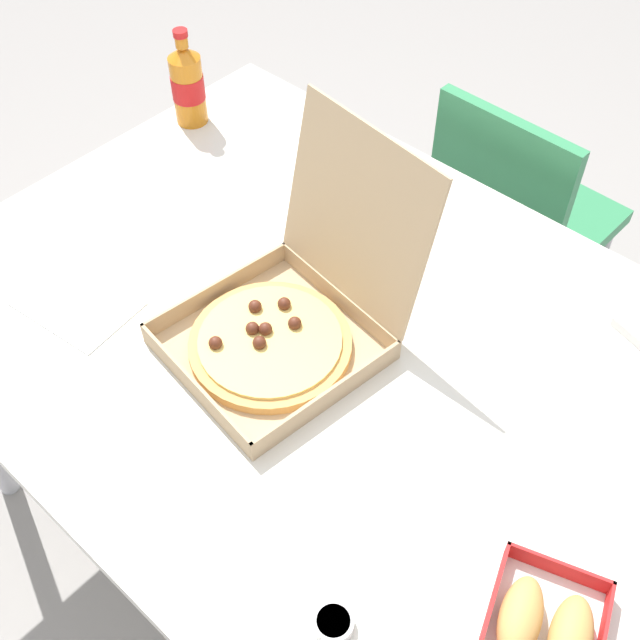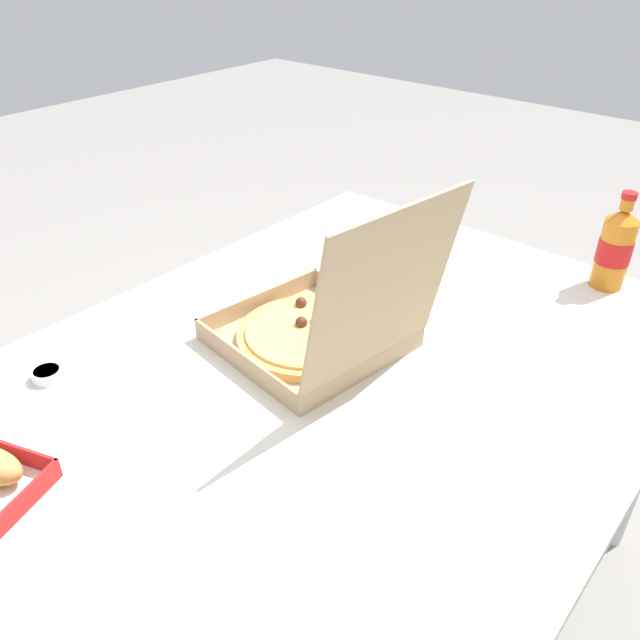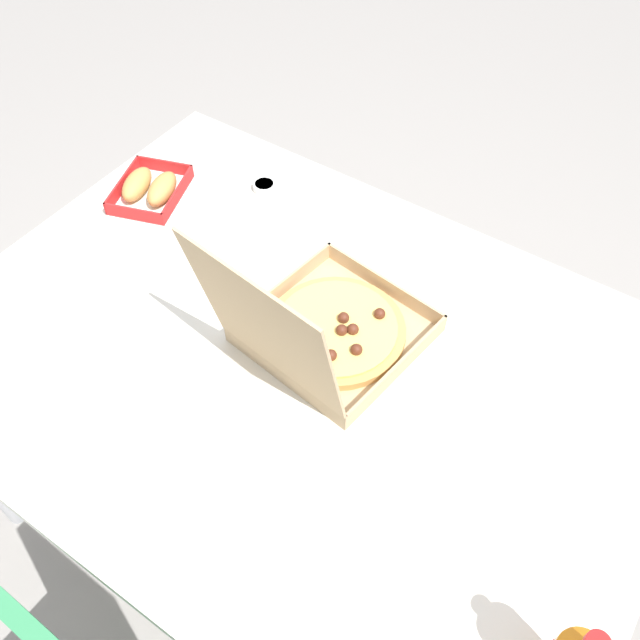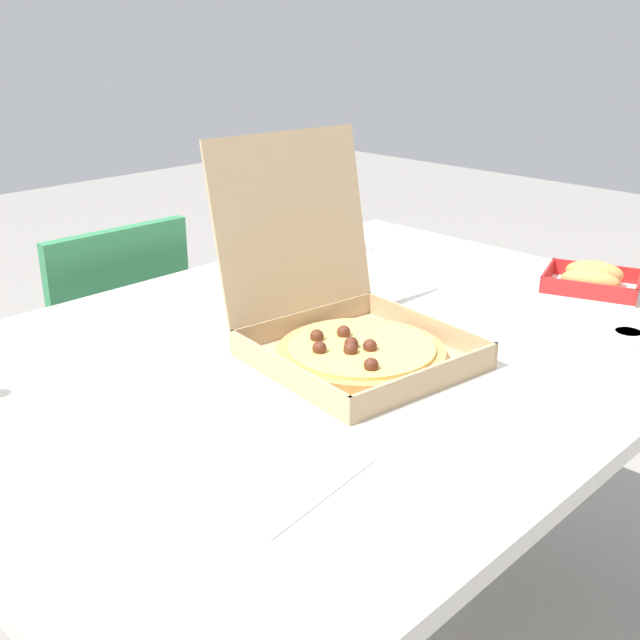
# 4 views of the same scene
# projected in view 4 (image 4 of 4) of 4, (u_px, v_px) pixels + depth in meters

# --- Properties ---
(dining_table) EXTENTS (1.45, 1.07, 0.74)m
(dining_table) POSITION_uv_depth(u_px,v_px,m) (336.00, 373.00, 1.42)
(dining_table) COLOR silver
(dining_table) RESTS_ON ground_plane
(chair) EXTENTS (0.41, 0.41, 0.83)m
(chair) POSITION_uv_depth(u_px,v_px,m) (104.00, 356.00, 1.97)
(chair) COLOR #338451
(chair) RESTS_ON ground_plane
(pizza_box_open) EXTENTS (0.37, 0.42, 0.36)m
(pizza_box_open) POSITION_uv_depth(u_px,v_px,m) (348.00, 329.00, 1.32)
(pizza_box_open) COLOR tan
(pizza_box_open) RESTS_ON dining_table
(bread_side_box) EXTENTS (0.20, 0.23, 0.06)m
(bread_side_box) POSITION_uv_depth(u_px,v_px,m) (592.00, 279.00, 1.64)
(bread_side_box) COLOR white
(bread_side_box) RESTS_ON dining_table
(paper_menu) EXTENTS (0.23, 0.18, 0.00)m
(paper_menu) POSITION_uv_depth(u_px,v_px,m) (279.00, 477.00, 0.98)
(paper_menu) COLOR white
(paper_menu) RESTS_ON dining_table
(napkin_pile) EXTENTS (0.14, 0.14, 0.02)m
(napkin_pile) POSITION_uv_depth(u_px,v_px,m) (342.00, 245.00, 1.94)
(napkin_pile) COLOR white
(napkin_pile) RESTS_ON dining_table
(dipping_sauce_cup) EXTENTS (0.06, 0.06, 0.02)m
(dipping_sauce_cup) POSITION_uv_depth(u_px,v_px,m) (628.00, 336.00, 1.39)
(dipping_sauce_cup) COLOR white
(dipping_sauce_cup) RESTS_ON dining_table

